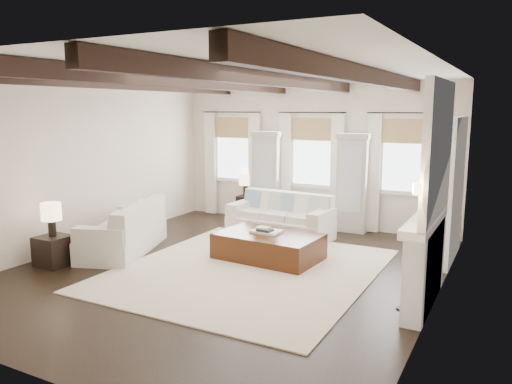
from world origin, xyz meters
The scene contains 15 objects.
ground centered at (0.00, 0.00, 0.00)m, with size 7.50×7.50×0.00m, color black.
room_shell centered at (0.75, 0.90, 1.89)m, with size 6.54×7.54×3.22m.
area_rug centered at (0.30, 0.15, 0.01)m, with size 3.95×4.50×0.02m, color beige.
sofa_back centered at (-0.12, 2.37, 0.37)m, with size 2.17×1.08×0.91m.
sofa_left centered at (-2.22, 0.06, 0.37)m, with size 1.62×2.33×0.91m.
ottoman centered at (0.34, 0.84, 0.23)m, with size 1.77×1.10×0.46m, color black.
tray centered at (0.26, 0.92, 0.48)m, with size 0.50×0.38×0.04m, color white.
book_lower centered at (0.27, 0.85, 0.52)m, with size 0.26×0.20×0.04m, color #262628.
book_upper centered at (0.23, 0.85, 0.56)m, with size 0.22×0.17×0.03m, color beige.
side_table_front centered at (-2.73, -1.17, 0.25)m, with size 0.51×0.51×0.51m, color black.
lamp_front centered at (-2.73, -1.17, 0.90)m, with size 0.33×0.33×0.57m.
side_table_back centered at (-1.68, 3.65, 0.27)m, with size 0.36×0.36×0.54m, color black.
lamp_back centered at (-1.68, 3.65, 0.91)m, with size 0.32×0.32×0.55m.
candlestick_near centered at (2.90, -0.31, 0.29)m, with size 0.14×0.14×0.70m.
candlestick_far centered at (2.90, 0.32, 0.35)m, with size 0.17×0.17×0.84m.
Camera 1 is at (4.14, -6.78, 2.65)m, focal length 35.00 mm.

